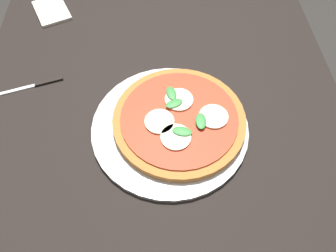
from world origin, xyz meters
TOP-DOWN VIEW (x-y plane):
  - ground_plane at (0.00, 0.00)m, footprint 6.00×6.00m
  - dining_table at (0.00, 0.00)m, footprint 1.57×0.91m
  - serving_tray at (0.02, 0.02)m, footprint 0.36×0.36m
  - pizza at (0.01, 0.05)m, footprint 0.30×0.30m
  - napkin at (-0.43, -0.32)m, footprint 0.16×0.14m
  - knife at (-0.13, -0.31)m, footprint 0.06×0.18m

SIDE VIEW (x-z plane):
  - ground_plane at x=0.00m, z-range 0.00..0.00m
  - dining_table at x=0.00m, z-range 0.27..0.99m
  - knife at x=-0.13m, z-range 0.72..0.72m
  - napkin at x=-0.43m, z-range 0.72..0.73m
  - serving_tray at x=0.02m, z-range 0.72..0.73m
  - pizza at x=0.01m, z-range 0.73..0.76m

